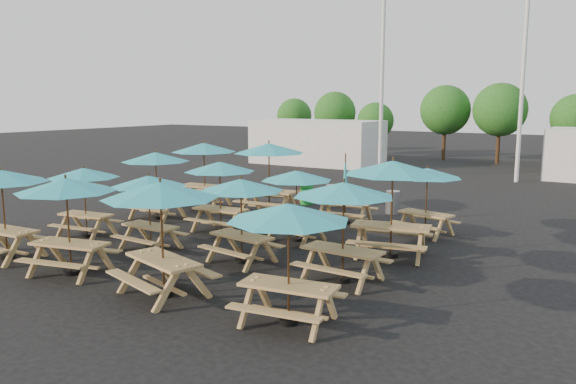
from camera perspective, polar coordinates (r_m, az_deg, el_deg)
The scene contains 31 objects.
ground at distance 17.08m, azimuth -2.65°, elevation -4.33°, with size 120.00×120.00×0.00m, color black.
picnic_unit_0 at distance 15.84m, azimuth -27.12°, elevation 1.04°, with size 2.43×2.43×2.32m.
picnic_unit_1 at distance 17.52m, azimuth -20.05°, elevation 1.53°, with size 2.33×2.33×2.09m.
picnic_unit_2 at distance 19.55m, azimuth -13.30°, elevation 3.17°, with size 2.40×2.40×2.32m.
picnic_unit_3 at distance 21.48m, azimuth -8.55°, elevation 4.19°, with size 2.61×2.61×2.47m.
picnic_unit_4 at distance 13.75m, azimuth -21.61°, elevation 0.23°, with size 2.71×2.71×2.29m.
picnic_unit_5 at distance 15.45m, azimuth -13.98°, elevation 0.75°, with size 2.11×2.11×2.05m.
picnic_unit_6 at distance 17.25m, azimuth -6.94°, elevation 2.23°, with size 2.25×2.25×2.20m.
picnic_unit_7 at distance 19.90m, azimuth -1.95°, elevation 4.12°, with size 2.71×2.71×2.56m.
picnic_unit_8 at distance 11.61m, azimuth -12.81°, elevation -0.37°, with size 2.96×2.96×2.41m.
picnic_unit_9 at distance 13.81m, azimuth -4.80°, elevation 0.31°, with size 2.41×2.41×2.14m.
picnic_unit_10 at distance 15.94m, azimuth 0.88°, elevation 1.34°, with size 2.36×2.36×2.07m.
picnic_unit_11 at distance 18.47m, azimuth 5.81°, elevation -0.30°, with size 1.96×1.75×2.33m.
picnic_unit_12 at distance 9.89m, azimuth 0.06°, elevation -2.65°, with size 2.50×2.50×2.24m.
picnic_unit_13 at distance 12.31m, azimuth 5.68°, elevation -0.22°, with size 2.36×2.36×2.28m.
picnic_unit_14 at distance 14.48m, azimuth 10.60°, elevation 1.99°, with size 2.97×2.97×2.53m.
picnic_unit_15 at distance 17.16m, azimuth 13.97°, elevation 1.58°, with size 2.44×2.44×2.06m.
waste_bin_0 at distance 22.44m, azimuth 1.83°, elevation 0.00°, with size 0.51×0.51×0.82m, color #D43F0C.
waste_bin_1 at distance 22.01m, azimuth 1.90°, elevation -0.18°, with size 0.51×0.51×0.82m, color #198C2D.
waste_bin_2 at distance 21.65m, azimuth 4.55°, elevation -0.36°, with size 0.51×0.51×0.82m, color gray.
waste_bin_3 at distance 21.75m, azimuth 6.01°, elevation -0.34°, with size 0.51×0.51×0.82m, color #D43F0C.
waste_bin_4 at distance 20.50m, azimuth 10.59°, elevation -1.03°, with size 0.51×0.51×0.82m, color gray.
mast_0 at distance 30.02m, azimuth 9.58°, elevation 12.91°, with size 0.20×0.20×12.00m, color silver.
mast_1 at distance 30.16m, azimuth 22.86°, elevation 12.31°, with size 0.20×0.20×12.00m, color silver.
event_tent_0 at distance 36.25m, azimuth 2.96°, elevation 5.08°, with size 8.00×4.00×2.80m, color silver.
tree_0 at distance 45.48m, azimuth 0.65°, elevation 7.73°, with size 2.80×2.80×4.24m.
tree_1 at distance 42.20m, azimuth 4.78°, elevation 8.02°, with size 3.11×3.11×4.72m.
tree_2 at distance 40.57m, azimuth 8.87°, elevation 7.16°, with size 2.59×2.59×3.93m.
tree_3 at distance 40.00m, azimuth 15.69°, elevation 8.02°, with size 3.36×3.36×5.09m.
tree_4 at distance 38.69m, azimuth 20.75°, elevation 7.82°, with size 3.41×3.41×5.17m.
tree_5 at distance 38.52m, azimuth 27.18°, elevation 6.67°, with size 2.94×2.94×4.45m.
Camera 1 is at (9.39, -13.70, 3.99)m, focal length 35.00 mm.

